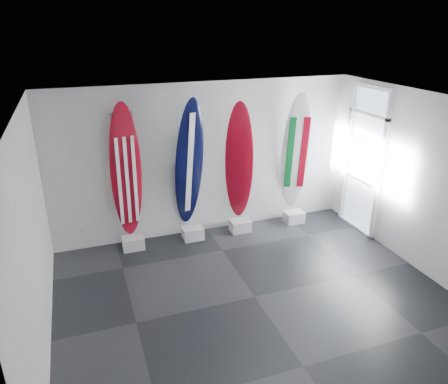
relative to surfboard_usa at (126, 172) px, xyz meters
name	(u,v)px	position (x,y,z in m)	size (l,w,h in m)	color
floor	(255,297)	(1.56, -2.28, -1.51)	(6.00, 6.00, 0.00)	black
ceiling	(261,106)	(1.56, -2.28, 1.49)	(6.00, 6.00, 0.00)	white
wall_back	(206,160)	(1.56, 0.22, -0.01)	(6.00, 6.00, 0.00)	silver
wall_front	(366,315)	(1.56, -4.78, -0.01)	(6.00, 6.00, 0.00)	silver
wall_left	(32,244)	(-1.44, -2.28, -0.01)	(5.00, 5.00, 0.00)	silver
wall_right	(424,185)	(4.56, -2.28, -0.01)	(5.00, 5.00, 0.00)	silver
display_block_usa	(133,243)	(0.00, -0.10, -1.39)	(0.40, 0.30, 0.24)	silver
surfboard_usa	(126,172)	(0.00, 0.00, 0.00)	(0.57, 0.08, 2.54)	maroon
display_block_navy	(193,233)	(1.17, -0.10, -1.39)	(0.40, 0.30, 0.24)	silver
surfboard_navy	(189,164)	(1.17, 0.00, 0.01)	(0.59, 0.08, 2.59)	black
display_block_swiss	(240,226)	(2.18, -0.10, -1.39)	(0.40, 0.30, 0.24)	silver
surfboard_swiss	(239,162)	(2.18, 0.00, -0.05)	(0.55, 0.08, 2.44)	maroon
display_block_italy	(294,217)	(3.41, -0.10, -1.39)	(0.40, 0.30, 0.24)	silver
surfboard_italy	(296,153)	(3.41, 0.00, 0.00)	(0.58, 0.08, 2.58)	white
wall_outlet	(82,232)	(-0.89, 0.20, -1.16)	(0.09, 0.02, 0.13)	silver
glass_door	(364,162)	(4.53, -0.73, -0.08)	(0.12, 1.16, 2.85)	white
balcony	(410,196)	(5.86, -0.73, -1.01)	(2.80, 2.20, 1.20)	slate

